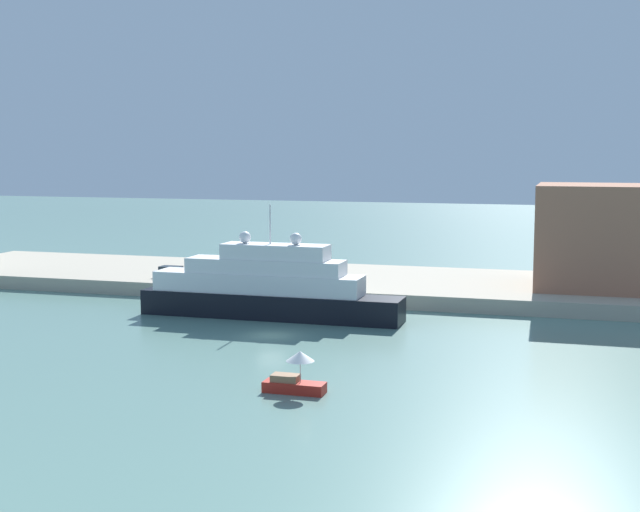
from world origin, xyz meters
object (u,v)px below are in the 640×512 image
(parked_car, at_px, (172,273))
(large_yacht, at_px, (267,288))
(person_figure, at_px, (221,270))
(small_motorboat, at_px, (295,376))
(harbor_building, at_px, (603,237))
(mooring_bollard, at_px, (342,287))

(parked_car, bearing_deg, large_yacht, -37.14)
(person_figure, bearing_deg, large_yacht, -52.69)
(large_yacht, xyz_separation_m, person_figure, (-11.24, 14.75, -0.54))
(large_yacht, relative_size, parked_car, 6.33)
(small_motorboat, bearing_deg, large_yacht, 114.08)
(harbor_building, height_order, parked_car, harbor_building)
(parked_car, bearing_deg, small_motorboat, -53.65)
(large_yacht, distance_m, parked_car, 20.75)
(small_motorboat, height_order, harbor_building, harbor_building)
(large_yacht, distance_m, harbor_building, 37.50)
(large_yacht, xyz_separation_m, mooring_bollard, (5.24, 9.18, -1.04))
(parked_car, bearing_deg, mooring_bollard, -8.73)
(mooring_bollard, bearing_deg, person_figure, 161.32)
(large_yacht, height_order, person_figure, large_yacht)
(harbor_building, relative_size, parked_car, 3.33)
(person_figure, bearing_deg, small_motorboat, -60.62)
(large_yacht, bearing_deg, harbor_building, 30.27)
(large_yacht, bearing_deg, parked_car, 142.86)
(small_motorboat, xyz_separation_m, harbor_building, (20.86, 44.07, 6.11))
(parked_car, bearing_deg, harbor_building, 7.32)
(large_yacht, relative_size, person_figure, 15.27)
(small_motorboat, height_order, parked_car, small_motorboat)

